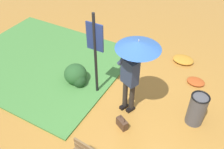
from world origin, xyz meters
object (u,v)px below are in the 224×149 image
(info_sign_post, at_px, (95,47))
(handbag, at_px, (122,123))
(trash_bin, at_px, (197,109))
(person_with_umbrella, at_px, (134,59))

(info_sign_post, xyz_separation_m, handbag, (1.13, -0.74, -1.32))
(handbag, xyz_separation_m, trash_bin, (1.41, 0.97, 0.29))
(person_with_umbrella, height_order, handbag, person_with_umbrella)
(info_sign_post, height_order, trash_bin, info_sign_post)
(info_sign_post, distance_m, trash_bin, 2.75)
(info_sign_post, bearing_deg, handbag, -33.39)
(info_sign_post, xyz_separation_m, trash_bin, (2.54, 0.23, -1.03))
(person_with_umbrella, xyz_separation_m, info_sign_post, (-1.06, 0.14, -0.11))
(info_sign_post, distance_m, handbag, 1.89)
(trash_bin, bearing_deg, info_sign_post, -174.86)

